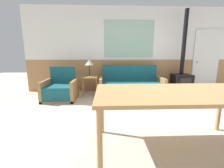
# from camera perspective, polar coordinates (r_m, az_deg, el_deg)

# --- Properties ---
(ground_plane) EXTENTS (16.00, 16.00, 0.00)m
(ground_plane) POSITION_cam_1_polar(r_m,az_deg,el_deg) (2.86, 19.40, -14.78)
(ground_plane) COLOR beige
(wall_back) EXTENTS (7.20, 0.09, 2.70)m
(wall_back) POSITION_cam_1_polar(r_m,az_deg,el_deg) (5.10, 9.20, 12.77)
(wall_back) COLOR #AD7A4C
(wall_back) RESTS_ON ground_plane
(couch) EXTENTS (1.87, 0.84, 0.89)m
(couch) POSITION_cam_1_polar(r_m,az_deg,el_deg) (4.55, 7.16, -1.05)
(couch) COLOR #9E7042
(couch) RESTS_ON ground_plane
(armchair) EXTENTS (0.86, 0.79, 0.89)m
(armchair) POSITION_cam_1_polar(r_m,az_deg,el_deg) (4.33, -18.99, -2.25)
(armchair) COLOR #9E7042
(armchair) RESTS_ON ground_plane
(side_table) EXTENTS (0.45, 0.45, 0.57)m
(side_table) POSITION_cam_1_polar(r_m,az_deg,el_deg) (4.53, -8.28, 1.34)
(side_table) COLOR #9E7042
(side_table) RESTS_ON ground_plane
(table_lamp) EXTENTS (0.28, 0.28, 0.51)m
(table_lamp) POSITION_cam_1_polar(r_m,az_deg,el_deg) (4.55, -8.69, 8.01)
(table_lamp) COLOR black
(table_lamp) RESTS_ON side_table
(book_stack) EXTENTS (0.19, 0.15, 0.02)m
(book_stack) POSITION_cam_1_polar(r_m,az_deg,el_deg) (4.44, -8.30, 2.81)
(book_stack) COLOR gold
(book_stack) RESTS_ON side_table
(dining_table) EXTENTS (2.01, 1.00, 0.77)m
(dining_table) POSITION_cam_1_polar(r_m,az_deg,el_deg) (2.04, 23.28, -4.38)
(dining_table) COLOR #B27F4C
(dining_table) RESTS_ON ground_plane
(wood_stove) EXTENTS (0.54, 0.49, 2.52)m
(wood_stove) POSITION_cam_1_polar(r_m,az_deg,el_deg) (5.12, 25.04, 2.71)
(wood_stove) COLOR black
(wood_stove) RESTS_ON ground_plane
(entry_door) EXTENTS (0.88, 0.09, 2.02)m
(entry_door) POSITION_cam_1_polar(r_m,az_deg,el_deg) (5.98, 32.09, 7.51)
(entry_door) COLOR white
(entry_door) RESTS_ON ground_plane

